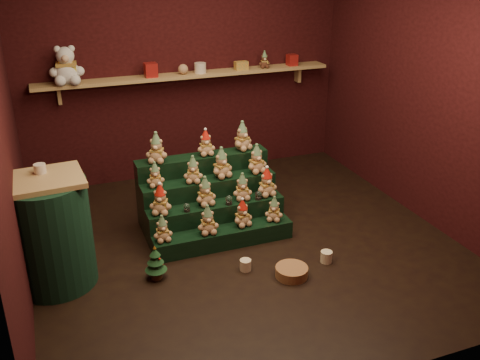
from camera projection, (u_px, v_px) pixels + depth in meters
name	position (u px, v px, depth m)	size (l,w,h in m)	color
ground	(245.00, 243.00, 5.33)	(4.00, 4.00, 0.00)	black
back_wall	(184.00, 64.00, 6.52)	(4.00, 0.10, 2.80)	black
front_wall	(378.00, 201.00, 3.01)	(4.00, 0.10, 2.80)	black
right_wall	(433.00, 87.00, 5.43)	(0.10, 4.00, 2.80)	black
back_shelf	(189.00, 76.00, 6.41)	(3.60, 0.26, 0.24)	tan
riser_tier_front	(224.00, 237.00, 5.26)	(1.40, 0.22, 0.18)	black
riser_tier_midfront	(216.00, 220.00, 5.41)	(1.40, 0.22, 0.36)	black
riser_tier_midback	(209.00, 203.00, 5.56)	(1.40, 0.22, 0.54)	black
riser_tier_back	(203.00, 187.00, 5.71)	(1.40, 0.22, 0.72)	black
teddy_0	(162.00, 229.00, 4.97)	(0.18, 0.16, 0.25)	tan
teddy_1	(208.00, 220.00, 5.10)	(0.20, 0.18, 0.29)	tan
teddy_2	(242.00, 213.00, 5.24)	(0.20, 0.18, 0.27)	tan
teddy_3	(274.00, 209.00, 5.35)	(0.18, 0.16, 0.25)	tan
teddy_4	(160.00, 199.00, 5.09)	(0.21, 0.19, 0.30)	tan
teddy_5	(205.00, 191.00, 5.26)	(0.21, 0.19, 0.29)	tan
teddy_6	(242.00, 187.00, 5.38)	(0.20, 0.18, 0.27)	tan
teddy_7	(267.00, 182.00, 5.46)	(0.21, 0.19, 0.30)	tan
teddy_8	(155.00, 175.00, 5.24)	(0.18, 0.16, 0.25)	tan
teddy_9	(193.00, 170.00, 5.33)	(0.19, 0.17, 0.27)	tan
teddy_10	(221.00, 163.00, 5.44)	(0.22, 0.20, 0.31)	tan
teddy_11	(257.00, 159.00, 5.56)	(0.21, 0.19, 0.30)	tan
teddy_12	(156.00, 148.00, 5.33)	(0.22, 0.20, 0.30)	tan
teddy_13	(206.00, 143.00, 5.53)	(0.19, 0.17, 0.27)	tan
teddy_14	(242.00, 136.00, 5.66)	(0.22, 0.20, 0.30)	tan
snow_globe_a	(187.00, 207.00, 5.16)	(0.06, 0.06, 0.08)	black
snow_globe_b	(229.00, 200.00, 5.30)	(0.07, 0.07, 0.09)	black
snow_globe_c	(258.00, 195.00, 5.41)	(0.07, 0.07, 0.09)	black
side_table	(50.00, 232.00, 4.52)	(0.70, 0.70, 1.00)	tan
table_ornament	(40.00, 169.00, 4.39)	(0.10, 0.10, 0.08)	beige
mini_christmas_tree	(156.00, 263.00, 4.71)	(0.20, 0.20, 0.33)	#442D18
mug_left	(245.00, 265.00, 4.87)	(0.10, 0.10, 0.10)	beige
mug_right	(326.00, 257.00, 4.99)	(0.11, 0.11, 0.11)	beige
wicker_basket	(292.00, 272.00, 4.78)	(0.29, 0.29, 0.09)	#A06F40
white_bear	(66.00, 60.00, 5.81)	(0.37, 0.34, 0.52)	silver
brown_bear	(264.00, 60.00, 6.65)	(0.14, 0.13, 0.20)	#4A2718
gift_tin_red_a	(151.00, 70.00, 6.20)	(0.14, 0.14, 0.16)	#A71D19
gift_tin_cream	(200.00, 68.00, 6.40)	(0.14, 0.14, 0.12)	beige
gift_tin_red_b	(292.00, 60.00, 6.80)	(0.12, 0.12, 0.14)	#A71D19
shelf_plush_ball	(183.00, 69.00, 6.33)	(0.12, 0.12, 0.12)	tan
scarf_gift_box	(241.00, 66.00, 6.58)	(0.16, 0.10, 0.10)	orange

